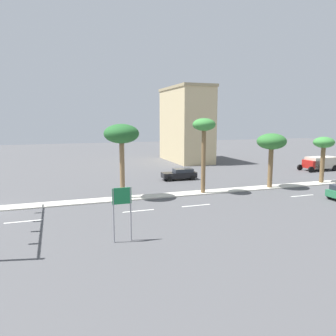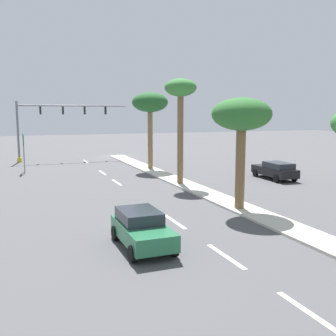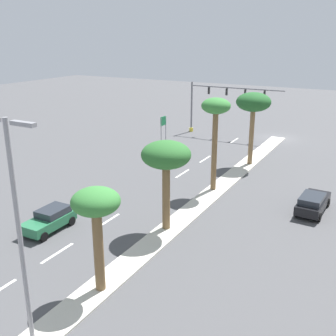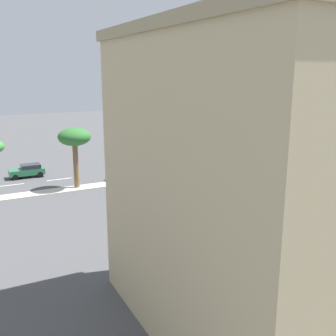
{
  "view_description": "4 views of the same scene",
  "coord_description": "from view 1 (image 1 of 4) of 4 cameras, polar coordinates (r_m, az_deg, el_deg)",
  "views": [
    {
      "loc": [
        31.8,
        6.57,
        7.95
      ],
      "look_at": [
        -3.57,
        18.78,
        2.36
      ],
      "focal_mm": 35.31,
      "sensor_mm": 36.0,
      "label": 1
    },
    {
      "loc": [
        11.88,
        48.48,
        5.46
      ],
      "look_at": [
        1.86,
        22.9,
        1.57
      ],
      "focal_mm": 41.44,
      "sensor_mm": 36.0,
      "label": 2
    },
    {
      "loc": [
        -12.18,
        52.45,
        12.95
      ],
      "look_at": [
        2.07,
        26.3,
        3.16
      ],
      "focal_mm": 43.81,
      "sensor_mm": 36.0,
      "label": 3
    },
    {
      "loc": [
        -39.64,
        39.66,
        11.87
      ],
      "look_at": [
        -3.6,
        21.24,
        2.03
      ],
      "focal_mm": 42.71,
      "sensor_mm": 36.0,
      "label": 4
    }
  ],
  "objects": [
    {
      "name": "sedan_black_trailing",
      "position": [
        43.39,
        2.07,
        -1.03
      ],
      "size": [
        2.05,
        4.59,
        1.46
      ],
      "color": "black",
      "rests_on": "ground"
    },
    {
      "name": "median_curb",
      "position": [
        42.66,
        21.25,
        -2.75
      ],
      "size": [
        1.8,
        67.78,
        0.12
      ],
      "primitive_type": "cube",
      "color": "beige",
      "rests_on": "ground"
    },
    {
      "name": "palm_tree_rear",
      "position": [
        44.8,
        25.29,
        3.58
      ],
      "size": [
        2.48,
        2.48,
        5.66
      ],
      "color": "brown",
      "rests_on": "median_curb"
    },
    {
      "name": "lane_stripe_leading",
      "position": [
        30.83,
        4.87,
        -6.48
      ],
      "size": [
        0.2,
        2.8,
        0.01
      ],
      "primitive_type": "cube",
      "color": "silver",
      "rests_on": "ground"
    },
    {
      "name": "palm_tree_mid",
      "position": [
        32.69,
        -8.03,
        5.55
      ],
      "size": [
        3.45,
        3.45,
        7.35
      ],
      "color": "olive",
      "rests_on": "median_curb"
    },
    {
      "name": "lane_stripe_trailing",
      "position": [
        29.11,
        -5.13,
        -7.38
      ],
      "size": [
        0.2,
        2.8,
        0.01
      ],
      "primitive_type": "cube",
      "color": "silver",
      "rests_on": "ground"
    },
    {
      "name": "commercial_building",
      "position": [
        62.57,
        3.1,
        7.54
      ],
      "size": [
        13.86,
        6.32,
        13.82
      ],
      "color": "#C6B284",
      "rests_on": "ground"
    },
    {
      "name": "directional_road_sign",
      "position": [
        21.56,
        -7.95,
        -6.1
      ],
      "size": [
        0.1,
        1.25,
        3.59
      ],
      "color": "gray",
      "rests_on": "ground"
    },
    {
      "name": "lane_stripe_near",
      "position": [
        37.29,
        22.16,
        -4.45
      ],
      "size": [
        0.2,
        2.8,
        0.01
      ],
      "primitive_type": "cube",
      "color": "silver",
      "rests_on": "ground"
    },
    {
      "name": "palm_tree_inboard",
      "position": [
        39.35,
        17.44,
        4.14
      ],
      "size": [
        3.31,
        3.31,
        6.21
      ],
      "color": "brown",
      "rests_on": "median_curb"
    },
    {
      "name": "box_truck",
      "position": [
        56.23,
        24.65,
        0.81
      ],
      "size": [
        2.66,
        5.75,
        2.11
      ],
      "color": "#B21E19",
      "rests_on": "ground"
    },
    {
      "name": "palm_tree_leading",
      "position": [
        34.88,
        6.22,
        6.48
      ],
      "size": [
        2.4,
        2.4,
        7.91
      ],
      "color": "brown",
      "rests_on": "median_curb"
    },
    {
      "name": "ground_plane",
      "position": [
        38.29,
        12.58,
        -3.7
      ],
      "size": [
        160.0,
        160.0,
        0.0
      ],
      "primitive_type": "plane",
      "color": "#4C4C4F"
    },
    {
      "name": "lane_stripe_front",
      "position": [
        28.45,
        -23.69,
        -8.46
      ],
      "size": [
        0.2,
        2.8,
        0.01
      ],
      "primitive_type": "cube",
      "color": "silver",
      "rests_on": "ground"
    }
  ]
}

